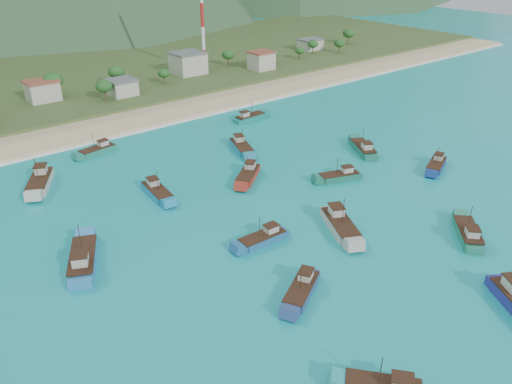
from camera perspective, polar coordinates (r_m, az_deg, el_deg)
ground at (r=80.20m, az=3.96°, el=-8.03°), size 600.00×600.00×0.00m
beach at (r=142.07m, az=-18.14°, el=6.87°), size 400.00×18.00×1.20m
land at (r=198.35m, az=-24.95°, el=11.27°), size 400.00×110.00×2.40m
surf_line at (r=133.68m, az=-16.59°, el=5.84°), size 400.00×2.50×0.08m
village at (r=165.47m, az=-20.14°, el=11.05°), size 221.85×28.25×7.13m
vegetation at (r=158.70m, az=-26.34°, el=9.45°), size 273.40×25.89×9.02m
radio_tower at (r=186.28m, az=-6.24°, el=20.68°), size 1.20×1.20×47.69m
boat_0 at (r=118.30m, az=19.90°, el=2.86°), size 9.89×6.28×5.64m
boat_3 at (r=101.31m, az=-11.23°, el=-0.04°), size 4.02×10.38×5.98m
boat_7 at (r=107.55m, az=9.51°, el=1.74°), size 9.71×5.73×5.51m
boat_8 at (r=141.57m, az=-0.74°, el=8.46°), size 10.00×3.35×5.84m
boat_11 at (r=112.33m, az=-23.41°, el=1.06°), size 8.82×12.38×7.16m
boat_12 at (r=73.66m, az=5.23°, el=-11.12°), size 9.89×7.19×5.74m
boat_13 at (r=84.60m, az=0.81°, el=-5.40°), size 9.44×3.09×5.52m
boat_14 at (r=93.05m, az=23.06°, el=-4.46°), size 9.69×9.35×6.14m
boat_16 at (r=106.33m, az=-0.91°, el=1.89°), size 10.04×8.74×6.10m
boat_17 at (r=122.43m, az=12.15°, el=4.81°), size 8.11×11.03×6.41m
boat_18 at (r=89.08m, az=9.56°, el=-3.78°), size 8.48×12.18×7.02m
boat_19 at (r=120.82m, az=-1.68°, el=5.11°), size 6.61×11.12×6.31m
boat_20 at (r=83.30m, az=-19.15°, el=-7.43°), size 8.64×12.71×7.30m
boat_25 at (r=125.05m, az=-17.64°, el=4.52°), size 9.78×4.36×5.58m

